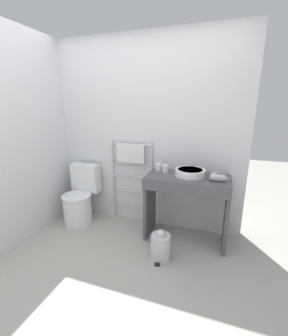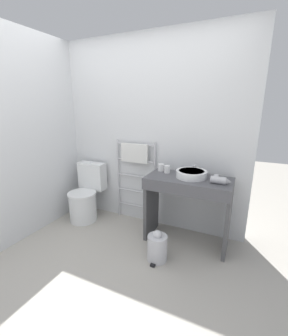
# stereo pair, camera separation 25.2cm
# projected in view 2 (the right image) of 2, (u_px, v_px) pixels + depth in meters

# --- Properties ---
(ground_plane) EXTENTS (12.00, 12.00, 0.00)m
(ground_plane) POSITION_uv_depth(u_px,v_px,m) (83.00, 287.00, 2.07)
(ground_plane) COLOR #A8A399
(wall_back) EXTENTS (2.64, 0.12, 2.47)m
(wall_back) POSITION_uv_depth(u_px,v_px,m) (148.00, 135.00, 3.00)
(wall_back) COLOR silver
(wall_back) RESTS_ON ground_plane
(wall_side) EXTENTS (0.12, 2.07, 2.47)m
(wall_side) POSITION_uv_depth(u_px,v_px,m) (34.00, 136.00, 2.85)
(wall_side) COLOR silver
(wall_side) RESTS_ON ground_plane
(toilet) EXTENTS (0.41, 0.53, 0.81)m
(toilet) POSITION_uv_depth(u_px,v_px,m) (86.00, 197.00, 3.26)
(toilet) COLOR white
(toilet) RESTS_ON ground_plane
(towel_radiator) EXTENTS (0.59, 0.06, 1.16)m
(towel_radiator) POSITION_uv_depth(u_px,v_px,m) (135.00, 164.00, 3.07)
(towel_radiator) COLOR silver
(towel_radiator) RESTS_ON ground_plane
(vanity_counter) EXTENTS (0.96, 0.48, 0.82)m
(vanity_counter) POSITION_uv_depth(u_px,v_px,m) (187.00, 199.00, 2.61)
(vanity_counter) COLOR #4C4C51
(vanity_counter) RESTS_ON ground_plane
(sink_basin) EXTENTS (0.35, 0.35, 0.08)m
(sink_basin) POSITION_uv_depth(u_px,v_px,m) (191.00, 174.00, 2.55)
(sink_basin) COLOR white
(sink_basin) RESTS_ON vanity_counter
(faucet) EXTENTS (0.02, 0.10, 0.12)m
(faucet) POSITION_uv_depth(u_px,v_px,m) (195.00, 168.00, 2.68)
(faucet) COLOR silver
(faucet) RESTS_ON vanity_counter
(cup_near_wall) EXTENTS (0.08, 0.08, 0.09)m
(cup_near_wall) POSITION_uv_depth(u_px,v_px,m) (161.00, 167.00, 2.81)
(cup_near_wall) COLOR white
(cup_near_wall) RESTS_ON vanity_counter
(cup_near_edge) EXTENTS (0.07, 0.07, 0.09)m
(cup_near_edge) POSITION_uv_depth(u_px,v_px,m) (167.00, 169.00, 2.72)
(cup_near_edge) COLOR white
(cup_near_edge) RESTS_ON vanity_counter
(hair_dryer) EXTENTS (0.21, 0.16, 0.08)m
(hair_dryer) POSITION_uv_depth(u_px,v_px,m) (220.00, 180.00, 2.35)
(hair_dryer) COLOR #B7B7BC
(hair_dryer) RESTS_ON vanity_counter
(trash_bin) EXTENTS (0.21, 0.25, 0.35)m
(trash_bin) POSITION_uv_depth(u_px,v_px,m) (157.00, 247.00, 2.40)
(trash_bin) COLOR silver
(trash_bin) RESTS_ON ground_plane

